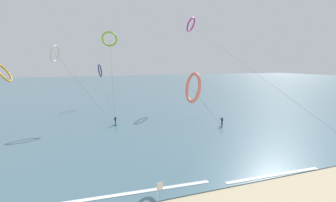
{
  "coord_description": "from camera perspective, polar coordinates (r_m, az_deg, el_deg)",
  "views": [
    {
      "loc": [
        -12.57,
        -11.39,
        11.35
      ],
      "look_at": [
        0.0,
        22.18,
        5.91
      ],
      "focal_mm": 27.35,
      "sensor_mm": 36.0,
      "label": 1
    }
  ],
  "objects": [
    {
      "name": "kite_coral",
      "position": [
        28.16,
        5.6,
        2.96
      ],
      "size": [
        12.64,
        14.7,
        10.33
      ],
      "rotation": [
        0.0,
        0.0,
        4.7
      ],
      "color": "#EA7260",
      "rests_on": "ground"
    },
    {
      "name": "surfer_teal",
      "position": [
        47.12,
        -11.64,
        -4.46
      ],
      "size": [
        1.4,
        0.59,
        1.7
      ],
      "rotation": [
        0.0,
        0.0,
        1.6
      ],
      "color": "teal",
      "rests_on": "ground"
    },
    {
      "name": "surfer_cobalt",
      "position": [
        46.53,
        11.93,
        -4.63
      ],
      "size": [
        1.4,
        0.61,
        1.7
      ],
      "rotation": [
        0.0,
        0.0,
        4.6
      ],
      "color": "#2647B7",
      "rests_on": "ground"
    },
    {
      "name": "beach_flag",
      "position": [
        20.21,
        -2.13,
        -19.8
      ],
      "size": [
        0.47,
        0.09,
        2.59
      ],
      "color": "silver",
      "rests_on": "ground"
    },
    {
      "name": "wave_crest_near",
      "position": [
        28.87,
        22.61,
        -15.09
      ],
      "size": [
        11.16,
        0.9,
        0.12
      ],
      "primitive_type": "cube",
      "rotation": [
        0.0,
        0.0,
        -0.04
      ],
      "color": "white",
      "rests_on": "ground"
    },
    {
      "name": "wave_crest_mid",
      "position": [
        23.76,
        -9.72,
        -19.87
      ],
      "size": [
        15.93,
        1.37,
        0.12
      ],
      "primitive_type": "cube",
      "rotation": [
        0.0,
        0.0,
        -0.05
      ],
      "color": "white",
      "rests_on": "ground"
    },
    {
      "name": "kite_navy",
      "position": [
        70.49,
        -14.91,
        6.55
      ],
      "size": [
        1.83,
        26.57,
        10.93
      ],
      "rotation": [
        0.0,
        0.0,
        1.28
      ],
      "color": "navy",
      "rests_on": "ground"
    },
    {
      "name": "kite_ivory",
      "position": [
        67.8,
        -23.9,
        9.64
      ],
      "size": [
        11.85,
        24.45,
        15.49
      ],
      "rotation": [
        0.0,
        0.0,
        4.3
      ],
      "color": "silver",
      "rests_on": "ground"
    },
    {
      "name": "kite_magenta",
      "position": [
        75.71,
        5.15,
        16.61
      ],
      "size": [
        4.85,
        48.64,
        23.97
      ],
      "rotation": [
        0.0,
        0.0,
        3.88
      ],
      "color": "#CC288E",
      "rests_on": "ground"
    },
    {
      "name": "kite_lime",
      "position": [
        56.34,
        -12.91,
        13.35
      ],
      "size": [
        3.3,
        10.78,
        17.86
      ],
      "rotation": [
        0.0,
        0.0,
        6.27
      ],
      "color": "#8CC62D",
      "rests_on": "ground"
    },
    {
      "name": "kite_amber",
      "position": [
        71.35,
        -32.75,
        5.28
      ],
      "size": [
        3.8,
        49.61,
        11.14
      ],
      "rotation": [
        0.0,
        0.0,
        1.4
      ],
      "color": "orange",
      "rests_on": "ground"
    },
    {
      "name": "sea_water",
      "position": [
        119.77,
        -14.43,
        2.95
      ],
      "size": [
        400.0,
        200.0,
        0.08
      ],
      "primitive_type": "cube",
      "color": "slate",
      "rests_on": "ground"
    }
  ]
}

